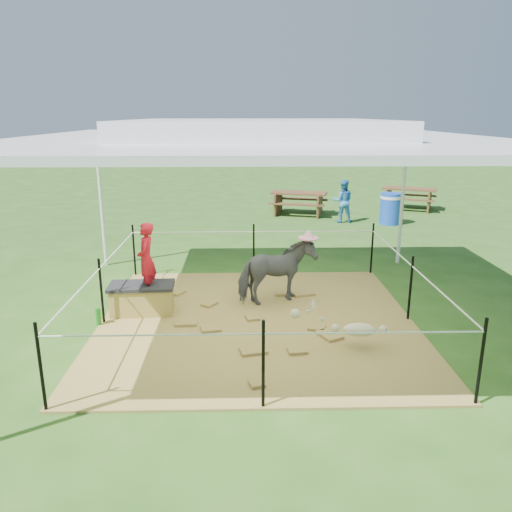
{
  "coord_description": "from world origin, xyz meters",
  "views": [
    {
      "loc": [
        -0.19,
        -6.83,
        2.97
      ],
      "look_at": [
        0.0,
        0.6,
        0.85
      ],
      "focal_mm": 35.0,
      "sensor_mm": 36.0,
      "label": 1
    }
  ],
  "objects_px": {
    "foal": "(359,327)",
    "picnic_table_far": "(409,198)",
    "picnic_table_near": "(299,203)",
    "straw_bale": "(142,300)",
    "trash_barrel": "(390,209)",
    "green_bottle": "(98,316)",
    "distant_person": "(343,201)",
    "woman": "(146,252)",
    "pony": "(277,272)"
  },
  "relations": [
    {
      "from": "green_bottle",
      "to": "picnic_table_far",
      "type": "bearing_deg",
      "value": 50.73
    },
    {
      "from": "woman",
      "to": "pony",
      "type": "height_order",
      "value": "woman"
    },
    {
      "from": "woman",
      "to": "pony",
      "type": "bearing_deg",
      "value": 97.58
    },
    {
      "from": "straw_bale",
      "to": "pony",
      "type": "bearing_deg",
      "value": 9.93
    },
    {
      "from": "straw_bale",
      "to": "foal",
      "type": "distance_m",
      "value": 3.31
    },
    {
      "from": "picnic_table_near",
      "to": "picnic_table_far",
      "type": "bearing_deg",
      "value": 27.36
    },
    {
      "from": "pony",
      "to": "picnic_table_far",
      "type": "distance_m",
      "value": 9.59
    },
    {
      "from": "pony",
      "to": "woman",
      "type": "bearing_deg",
      "value": 76.61
    },
    {
      "from": "woman",
      "to": "picnic_table_near",
      "type": "distance_m",
      "value": 8.5
    },
    {
      "from": "distant_person",
      "to": "picnic_table_near",
      "type": "bearing_deg",
      "value": -42.17
    },
    {
      "from": "picnic_table_near",
      "to": "woman",
      "type": "bearing_deg",
      "value": -96.73
    },
    {
      "from": "foal",
      "to": "picnic_table_far",
      "type": "bearing_deg",
      "value": 74.36
    },
    {
      "from": "pony",
      "to": "distant_person",
      "type": "height_order",
      "value": "distant_person"
    },
    {
      "from": "straw_bale",
      "to": "picnic_table_far",
      "type": "xyz_separation_m",
      "value": [
        6.9,
        8.66,
        0.11
      ]
    },
    {
      "from": "pony",
      "to": "picnic_table_near",
      "type": "distance_m",
      "value": 7.6
    },
    {
      "from": "foal",
      "to": "trash_barrel",
      "type": "height_order",
      "value": "trash_barrel"
    },
    {
      "from": "trash_barrel",
      "to": "distant_person",
      "type": "relative_size",
      "value": 0.72
    },
    {
      "from": "foal",
      "to": "distant_person",
      "type": "relative_size",
      "value": 0.84
    },
    {
      "from": "woman",
      "to": "green_bottle",
      "type": "bearing_deg",
      "value": -58.15
    },
    {
      "from": "woman",
      "to": "picnic_table_far",
      "type": "relative_size",
      "value": 0.66
    },
    {
      "from": "trash_barrel",
      "to": "picnic_table_far",
      "type": "bearing_deg",
      "value": 60.88
    },
    {
      "from": "woman",
      "to": "green_bottle",
      "type": "relative_size",
      "value": 4.32
    },
    {
      "from": "picnic_table_near",
      "to": "picnic_table_far",
      "type": "xyz_separation_m",
      "value": [
        3.64,
        0.79,
        0.0
      ]
    },
    {
      "from": "green_bottle",
      "to": "foal",
      "type": "relative_size",
      "value": 0.25
    },
    {
      "from": "green_bottle",
      "to": "pony",
      "type": "bearing_deg",
      "value": 17.21
    },
    {
      "from": "green_bottle",
      "to": "woman",
      "type": "bearing_deg",
      "value": 34.7
    },
    {
      "from": "foal",
      "to": "trash_barrel",
      "type": "distance_m",
      "value": 8.1
    },
    {
      "from": "green_bottle",
      "to": "foal",
      "type": "distance_m",
      "value": 3.7
    },
    {
      "from": "green_bottle",
      "to": "straw_bale",
      "type": "bearing_deg",
      "value": 39.29
    },
    {
      "from": "woman",
      "to": "picnic_table_near",
      "type": "bearing_deg",
      "value": 155.3
    },
    {
      "from": "woman",
      "to": "picnic_table_far",
      "type": "height_order",
      "value": "woman"
    },
    {
      "from": "picnic_table_far",
      "to": "picnic_table_near",
      "type": "bearing_deg",
      "value": -144.08
    },
    {
      "from": "pony",
      "to": "picnic_table_near",
      "type": "height_order",
      "value": "pony"
    },
    {
      "from": "straw_bale",
      "to": "trash_barrel",
      "type": "relative_size",
      "value": 1.06
    },
    {
      "from": "distant_person",
      "to": "pony",
      "type": "bearing_deg",
      "value": 74.4
    },
    {
      "from": "straw_bale",
      "to": "distant_person",
      "type": "xyz_separation_m",
      "value": [
        4.37,
        6.7,
        0.37
      ]
    },
    {
      "from": "green_bottle",
      "to": "distant_person",
      "type": "height_order",
      "value": "distant_person"
    },
    {
      "from": "straw_bale",
      "to": "green_bottle",
      "type": "relative_size",
      "value": 3.6
    },
    {
      "from": "foal",
      "to": "distant_person",
      "type": "xyz_separation_m",
      "value": [
        1.32,
        7.97,
        0.29
      ]
    },
    {
      "from": "straw_bale",
      "to": "picnic_table_near",
      "type": "xyz_separation_m",
      "value": [
        3.26,
        7.87,
        0.11
      ]
    },
    {
      "from": "straw_bale",
      "to": "foal",
      "type": "bearing_deg",
      "value": -22.67
    },
    {
      "from": "pony",
      "to": "picnic_table_near",
      "type": "relative_size",
      "value": 0.74
    },
    {
      "from": "picnic_table_near",
      "to": "green_bottle",
      "type": "bearing_deg",
      "value": -99.46
    },
    {
      "from": "woman",
      "to": "distant_person",
      "type": "height_order",
      "value": "woman"
    },
    {
      "from": "straw_bale",
      "to": "trash_barrel",
      "type": "xyz_separation_m",
      "value": [
        5.64,
        6.4,
        0.2
      ]
    },
    {
      "from": "foal",
      "to": "picnic_table_far",
      "type": "relative_size",
      "value": 0.62
    },
    {
      "from": "green_bottle",
      "to": "distant_person",
      "type": "xyz_separation_m",
      "value": [
        4.92,
        7.15,
        0.45
      ]
    },
    {
      "from": "straw_bale",
      "to": "distant_person",
      "type": "bearing_deg",
      "value": 56.91
    },
    {
      "from": "foal",
      "to": "trash_barrel",
      "type": "xyz_separation_m",
      "value": [
        2.59,
        7.67,
        0.12
      ]
    },
    {
      "from": "trash_barrel",
      "to": "picnic_table_far",
      "type": "height_order",
      "value": "trash_barrel"
    }
  ]
}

